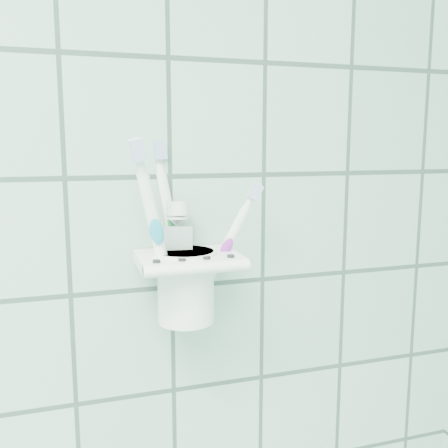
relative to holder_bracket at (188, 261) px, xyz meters
name	(u,v)px	position (x,y,z in m)	size (l,w,h in m)	color
holder_bracket	(188,261)	(0.00, 0.00, 0.00)	(0.12, 0.10, 0.04)	white
cup	(186,283)	(0.00, 0.00, -0.03)	(0.08, 0.08, 0.09)	white
toothbrush_pink	(174,228)	(-0.02, 0.00, 0.04)	(0.05, 0.03, 0.22)	white
toothbrush_blue	(186,226)	(0.00, 0.01, 0.04)	(0.04, 0.05, 0.22)	white
toothbrush_orange	(191,241)	(0.01, 0.01, 0.02)	(0.08, 0.02, 0.18)	white
toothpaste_tube	(177,250)	(-0.01, 0.01, 0.01)	(0.04, 0.04, 0.14)	silver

